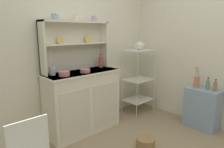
# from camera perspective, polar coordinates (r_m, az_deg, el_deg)

# --- Properties ---
(wall_back) EXTENTS (3.84, 0.05, 2.50)m
(wall_back) POSITION_cam_1_polar(r_m,az_deg,el_deg) (3.04, -12.09, 7.68)
(wall_back) COLOR silver
(wall_back) RESTS_ON ground
(hutch_cabinet) EXTENTS (1.11, 0.45, 0.90)m
(hutch_cabinet) POSITION_cam_1_polar(r_m,az_deg,el_deg) (3.01, -8.20, -7.57)
(hutch_cabinet) COLOR silver
(hutch_cabinet) RESTS_ON ground
(hutch_shelf_unit) EXTENTS (1.04, 0.18, 0.70)m
(hutch_shelf_unit) POSITION_cam_1_polar(r_m,az_deg,el_deg) (2.98, -10.51, 8.88)
(hutch_shelf_unit) COLOR silver
(hutch_shelf_unit) RESTS_ON hutch_cabinet
(bakers_rack) EXTENTS (0.50, 0.37, 1.15)m
(bakers_rack) POSITION_cam_1_polar(r_m,az_deg,el_deg) (3.64, 7.56, -0.52)
(bakers_rack) COLOR silver
(bakers_rack) RESTS_ON ground
(side_shelf_blue) EXTENTS (0.28, 0.48, 0.62)m
(side_shelf_blue) POSITION_cam_1_polar(r_m,az_deg,el_deg) (3.42, 24.13, -8.87)
(side_shelf_blue) COLOR #849EBC
(side_shelf_blue) RESTS_ON ground
(floor_basket) EXTENTS (0.24, 0.24, 0.14)m
(floor_basket) POSITION_cam_1_polar(r_m,az_deg,el_deg) (2.76, 9.50, -18.67)
(floor_basket) COLOR #93754C
(floor_basket) RESTS_ON ground
(cup_sky_0) EXTENTS (0.09, 0.08, 0.08)m
(cup_sky_0) POSITION_cam_1_polar(r_m,az_deg,el_deg) (2.79, -15.99, 15.29)
(cup_sky_0) COLOR #8EB2D1
(cup_sky_0) RESTS_ON hutch_shelf_unit
(cup_cream_1) EXTENTS (0.09, 0.08, 0.09)m
(cup_cream_1) POSITION_cam_1_polar(r_m,az_deg,el_deg) (2.95, -10.12, 15.43)
(cup_cream_1) COLOR silver
(cup_cream_1) RESTS_ON hutch_shelf_unit
(cup_lilac_2) EXTENTS (0.08, 0.07, 0.08)m
(cup_lilac_2) POSITION_cam_1_polar(r_m,az_deg,el_deg) (3.12, -5.20, 15.33)
(cup_lilac_2) COLOR #B79ECC
(cup_lilac_2) RESTS_ON hutch_shelf_unit
(bowl_mixing_large) EXTENTS (0.14, 0.14, 0.06)m
(bowl_mixing_large) POSITION_cam_1_polar(r_m,az_deg,el_deg) (2.66, -13.39, 0.09)
(bowl_mixing_large) COLOR #D17A84
(bowl_mixing_large) RESTS_ON hutch_cabinet
(bowl_floral_medium) EXTENTS (0.14, 0.14, 0.05)m
(bowl_floral_medium) POSITION_cam_1_polar(r_m,az_deg,el_deg) (2.83, -7.64, 0.92)
(bowl_floral_medium) COLOR #D17A84
(bowl_floral_medium) RESTS_ON hutch_cabinet
(jam_bottle) EXTENTS (0.06, 0.06, 0.22)m
(jam_bottle) POSITION_cam_1_polar(r_m,az_deg,el_deg) (3.19, -3.24, 3.47)
(jam_bottle) COLOR #B74C47
(jam_bottle) RESTS_ON hutch_cabinet
(utensil_jar) EXTENTS (0.08, 0.08, 0.24)m
(utensil_jar) POSITION_cam_1_polar(r_m,az_deg,el_deg) (2.75, -16.55, 0.92)
(utensil_jar) COLOR #B2B7C6
(utensil_jar) RESTS_ON hutch_cabinet
(porcelain_teapot) EXTENTS (0.23, 0.14, 0.16)m
(porcelain_teapot) POSITION_cam_1_polar(r_m,az_deg,el_deg) (3.56, 7.79, 7.95)
(porcelain_teapot) COLOR white
(porcelain_teapot) RESTS_ON bakers_rack
(flower_vase) EXTENTS (0.08, 0.08, 0.31)m
(flower_vase) POSITION_cam_1_polar(r_m,az_deg,el_deg) (3.34, 22.87, -1.74)
(flower_vase) COLOR #C67556
(flower_vase) RESTS_ON side_shelf_blue
(oil_bottle) EXTENTS (0.05, 0.05, 0.19)m
(oil_bottle) POSITION_cam_1_polar(r_m,az_deg,el_deg) (3.29, 25.47, -2.80)
(oil_bottle) COLOR #6B8C60
(oil_bottle) RESTS_ON side_shelf_blue
(vinegar_bottle) EXTENTS (0.05, 0.05, 0.18)m
(vinegar_bottle) POSITION_cam_1_polar(r_m,az_deg,el_deg) (3.25, 27.18, -3.15)
(vinegar_bottle) COLOR #99704C
(vinegar_bottle) RESTS_ON side_shelf_blue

